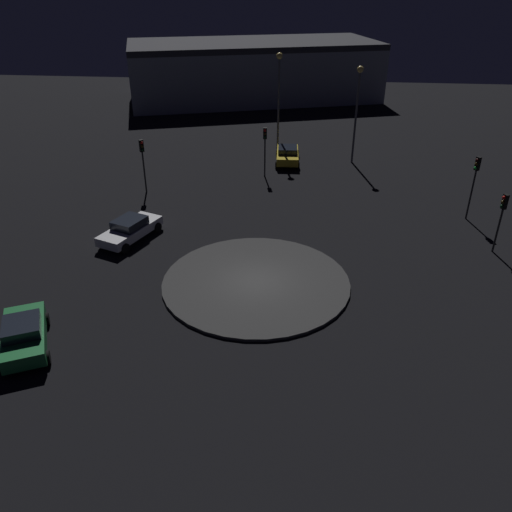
{
  "coord_description": "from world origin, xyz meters",
  "views": [
    {
      "loc": [
        -2.39,
        23.62,
        15.0
      ],
      "look_at": [
        0.0,
        0.0,
        1.71
      ],
      "focal_mm": 35.97,
      "sensor_mm": 36.0,
      "label": 1
    }
  ],
  "objects": [
    {
      "name": "traffic_light_southeast",
      "position": [
        9.74,
        -12.29,
        2.91
      ],
      "size": [
        0.38,
        0.39,
        4.09
      ],
      "rotation": [
        0.0,
        0.0,
        2.24
      ],
      "color": "#2D2D2D",
      "rests_on": "ground_plane"
    },
    {
      "name": "traffic_light_southwest",
      "position": [
        -13.54,
        -9.73,
        3.12
      ],
      "size": [
        0.39,
        0.37,
        4.4
      ],
      "rotation": [
        0.0,
        0.0,
        0.62
      ],
      "color": "#2D2D2D",
      "rests_on": "ground_plane"
    },
    {
      "name": "store_building",
      "position": [
        5.01,
        -45.93,
        3.55
      ],
      "size": [
        33.89,
        22.17,
        7.1
      ],
      "rotation": [
        0.0,
        0.0,
        6.59
      ],
      "color": "#8C939E",
      "rests_on": "ground_plane"
    },
    {
      "name": "streetlamp_south",
      "position": [
        0.32,
        -23.27,
        5.88
      ],
      "size": [
        0.56,
        0.56,
        8.79
      ],
      "color": "#4C4C51",
      "rests_on": "ground_plane"
    },
    {
      "name": "roundabout_island",
      "position": [
        0.0,
        0.0,
        0.08
      ],
      "size": [
        10.23,
        10.23,
        0.17
      ],
      "primitive_type": "cylinder",
      "color": "#383838",
      "rests_on": "ground_plane"
    },
    {
      "name": "traffic_light_south",
      "position": [
        0.96,
        -16.6,
        2.89
      ],
      "size": [
        0.31,
        0.36,
        4.05
      ],
      "rotation": [
        0.0,
        0.0,
        1.63
      ],
      "color": "#2D2D2D",
      "rests_on": "ground_plane"
    },
    {
      "name": "traffic_light_west",
      "position": [
        -13.94,
        -5.05,
        2.67
      ],
      "size": [
        0.39,
        0.36,
        3.73
      ],
      "rotation": [
        0.0,
        0.0,
        0.35
      ],
      "color": "#2D2D2D",
      "rests_on": "ground_plane"
    },
    {
      "name": "car_green",
      "position": [
        9.79,
        6.47,
        0.75
      ],
      "size": [
        3.42,
        4.52,
        1.47
      ],
      "rotation": [
        0.0,
        0.0,
        -1.12
      ],
      "color": "#1E7238",
      "rests_on": "ground_plane"
    },
    {
      "name": "ground_plane",
      "position": [
        0.0,
        0.0,
        0.0
      ],
      "size": [
        118.12,
        118.12,
        0.0
      ],
      "primitive_type": "plane",
      "color": "black"
    },
    {
      "name": "car_yellow",
      "position": [
        -0.75,
        -20.32,
        0.75
      ],
      "size": [
        2.25,
        4.57,
        1.45
      ],
      "rotation": [
        0.0,
        0.0,
        -1.53
      ],
      "color": "gold",
      "rests_on": "ground_plane"
    },
    {
      "name": "streetlamp_south_near",
      "position": [
        -6.45,
        -20.96,
        5.44
      ],
      "size": [
        0.54,
        0.54,
        8.16
      ],
      "color": "#4C4C51",
      "rests_on": "ground_plane"
    },
    {
      "name": "car_white",
      "position": [
        8.43,
        -4.43,
        0.72
      ],
      "size": [
        3.27,
        4.83,
        1.41
      ],
      "rotation": [
        0.0,
        0.0,
        4.34
      ],
      "color": "white",
      "rests_on": "ground_plane"
    }
  ]
}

